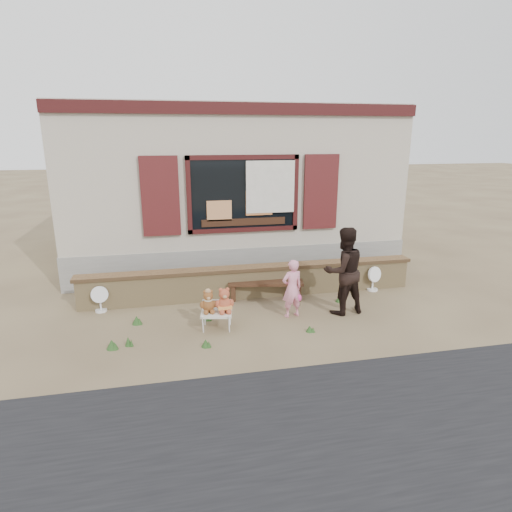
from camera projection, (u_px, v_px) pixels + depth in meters
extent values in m
plane|color=brown|center=(262.00, 315.00, 8.17)|extent=(80.00, 80.00, 0.00)
cube|color=gray|center=(227.00, 169.00, 11.76)|extent=(8.00, 5.00, 3.20)
cube|color=gray|center=(228.00, 240.00, 12.30)|extent=(8.04, 5.04, 0.80)
cube|color=black|center=(243.00, 194.00, 9.47)|extent=(2.30, 0.04, 1.50)
cube|color=#371010|center=(243.00, 157.00, 9.23)|extent=(2.50, 0.08, 0.10)
cube|color=#371010|center=(244.00, 230.00, 9.67)|extent=(2.50, 0.08, 0.10)
cube|color=#371010|center=(189.00, 196.00, 9.21)|extent=(0.10, 0.08, 1.70)
cube|color=#371010|center=(296.00, 193.00, 9.69)|extent=(0.10, 0.08, 1.70)
cube|color=#3F1611|center=(160.00, 197.00, 9.08)|extent=(0.80, 0.07, 1.70)
cube|color=#3F1611|center=(321.00, 192.00, 9.80)|extent=(0.80, 0.07, 1.70)
cube|color=beige|center=(270.00, 187.00, 9.48)|extent=(1.10, 0.02, 1.15)
cube|color=#371010|center=(243.00, 108.00, 8.99)|extent=(8.00, 0.12, 0.25)
cube|color=black|center=(244.00, 222.00, 9.61)|extent=(1.90, 0.06, 0.16)
cube|color=tan|center=(219.00, 211.00, 9.43)|extent=(0.55, 0.06, 0.45)
cube|color=#E08447|center=(259.00, 203.00, 9.56)|extent=(0.60, 0.06, 0.55)
cube|color=tan|center=(252.00, 283.00, 9.03)|extent=(7.00, 0.30, 0.60)
cube|color=brown|center=(252.00, 268.00, 8.94)|extent=(7.10, 0.36, 0.07)
cube|color=#341E12|center=(266.00, 283.00, 8.83)|extent=(1.57, 0.61, 0.06)
cube|color=#341E12|center=(233.00, 292.00, 8.87)|extent=(0.15, 0.30, 0.33)
cube|color=#341E12|center=(298.00, 292.00, 8.90)|extent=(0.15, 0.30, 0.33)
cube|color=silver|center=(217.00, 312.00, 7.50)|extent=(0.61, 0.56, 0.04)
cylinder|color=silver|center=(203.00, 326.00, 7.34)|extent=(0.03, 0.03, 0.29)
cylinder|color=silver|center=(229.00, 326.00, 7.35)|extent=(0.03, 0.03, 0.29)
cylinder|color=silver|center=(205.00, 316.00, 7.74)|extent=(0.03, 0.03, 0.29)
cylinder|color=silver|center=(230.00, 316.00, 7.75)|extent=(0.03, 0.03, 0.29)
imported|color=pink|center=(292.00, 288.00, 7.95)|extent=(0.45, 0.34, 1.11)
imported|color=black|center=(344.00, 271.00, 8.05)|extent=(0.90, 0.75, 1.68)
cylinder|color=white|center=(101.00, 310.00, 8.32)|extent=(0.22, 0.22, 0.04)
cylinder|color=white|center=(100.00, 304.00, 8.28)|extent=(0.04, 0.04, 0.28)
cylinder|color=white|center=(99.00, 294.00, 8.22)|extent=(0.33, 0.15, 0.33)
cylinder|color=white|center=(372.00, 289.00, 9.44)|extent=(0.23, 0.23, 0.04)
cylinder|color=white|center=(373.00, 283.00, 9.40)|extent=(0.04, 0.04, 0.30)
cylinder|color=white|center=(373.00, 274.00, 9.35)|extent=(0.36, 0.21, 0.34)
cone|color=#294D1F|center=(128.00, 341.00, 6.94)|extent=(0.11, 0.11, 0.16)
cone|color=#294D1F|center=(339.00, 299.00, 8.79)|extent=(0.16, 0.16, 0.13)
cone|color=#294D1F|center=(206.00, 343.00, 6.91)|extent=(0.14, 0.14, 0.13)
cone|color=#294D1F|center=(310.00, 329.00, 7.45)|extent=(0.14, 0.14, 0.11)
cone|color=#294D1F|center=(137.00, 320.00, 7.74)|extent=(0.17, 0.17, 0.15)
cone|color=#294D1F|center=(112.00, 344.00, 6.84)|extent=(0.18, 0.18, 0.16)
cone|color=#294D1F|center=(207.00, 317.00, 7.91)|extent=(0.13, 0.13, 0.12)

